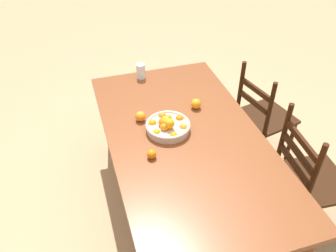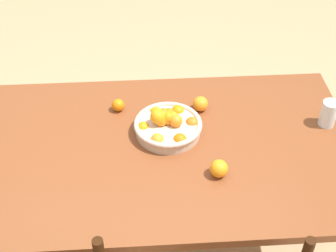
% 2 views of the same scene
% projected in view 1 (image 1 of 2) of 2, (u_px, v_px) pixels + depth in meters
% --- Properties ---
extents(ground_plane, '(12.00, 12.00, 0.00)m').
position_uv_depth(ground_plane, '(183.00, 207.00, 2.86)').
color(ground_plane, tan).
extents(dining_table, '(1.91, 1.03, 0.74)m').
position_uv_depth(dining_table, '(186.00, 147.00, 2.45)').
color(dining_table, brown).
rests_on(dining_table, ground).
extents(chair_near_window, '(0.49, 0.49, 0.98)m').
position_uv_depth(chair_near_window, '(308.00, 179.00, 2.49)').
color(chair_near_window, black).
rests_on(chair_near_window, ground).
extents(chair_by_cabinet, '(0.49, 0.49, 0.94)m').
position_uv_depth(chair_by_cabinet, '(262.00, 118.00, 3.05)').
color(chair_by_cabinet, black).
rests_on(chair_by_cabinet, ground).
extents(fruit_bowl, '(0.31, 0.31, 0.13)m').
position_uv_depth(fruit_bowl, '(168.00, 126.00, 2.43)').
color(fruit_bowl, beige).
rests_on(fruit_bowl, dining_table).
extents(orange_loose_0, '(0.07, 0.07, 0.07)m').
position_uv_depth(orange_loose_0, '(140.00, 116.00, 2.53)').
color(orange_loose_0, orange).
rests_on(orange_loose_0, dining_table).
extents(orange_loose_1, '(0.06, 0.06, 0.06)m').
position_uv_depth(orange_loose_1, '(152.00, 154.00, 2.23)').
color(orange_loose_1, orange).
rests_on(orange_loose_1, dining_table).
extents(orange_loose_2, '(0.08, 0.08, 0.08)m').
position_uv_depth(orange_loose_2, '(196.00, 104.00, 2.64)').
color(orange_loose_2, orange).
rests_on(orange_loose_2, dining_table).
extents(drinking_glass, '(0.08, 0.08, 0.13)m').
position_uv_depth(drinking_glass, '(141.00, 71.00, 2.97)').
color(drinking_glass, silver).
rests_on(drinking_glass, dining_table).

